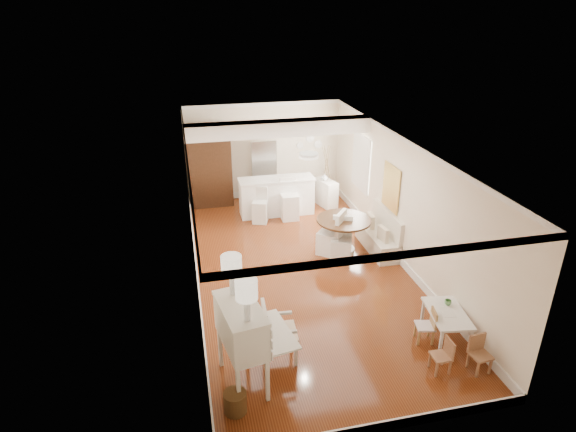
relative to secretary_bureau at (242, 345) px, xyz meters
name	(u,v)px	position (x,y,z in m)	size (l,w,h in m)	color
room	(300,179)	(1.74, 3.46, 1.28)	(9.00, 9.04, 2.82)	brown
secretary_bureau	(242,345)	(0.00, 0.00, 0.00)	(1.10, 1.12, 1.40)	white
gustavian_armchair	(280,332)	(0.66, 0.42, -0.19)	(0.59, 0.59, 1.03)	beige
wicker_basket	(235,402)	(-0.19, -0.55, -0.54)	(0.33, 0.33, 0.33)	#56391B
kids_table	(446,324)	(3.60, 0.33, -0.45)	(0.60, 1.00, 0.50)	silver
kids_chair_a	(441,356)	(3.07, -0.45, -0.40)	(0.29, 0.29, 0.60)	#986545
kids_chair_b	(425,325)	(3.19, 0.30, -0.39)	(0.30, 0.30, 0.63)	tan
kids_chair_c	(481,355)	(3.68, -0.58, -0.39)	(0.30, 0.30, 0.63)	#966544
banquette	(378,231)	(3.69, 3.63, -0.21)	(0.52, 1.60, 0.98)	silver
dining_table	(343,236)	(2.85, 3.68, -0.28)	(1.25, 1.25, 0.85)	#4A2C17
slip_chair_near	(342,239)	(2.74, 3.46, -0.22)	(0.45, 0.47, 0.96)	white
slip_chair_far	(331,232)	(2.56, 3.71, -0.16)	(0.51, 0.54, 1.08)	white
breakfast_counter	(277,196)	(1.80, 6.23, -0.19)	(2.05, 0.65, 1.03)	white
bar_stool_left	(260,206)	(1.26, 5.77, -0.23)	(0.38, 0.38, 0.95)	white
bar_stool_right	(289,200)	(2.06, 5.81, -0.14)	(0.45, 0.45, 1.12)	white
pantry_cabinet	(210,166)	(0.10, 7.31, 0.45)	(1.20, 0.60, 2.30)	#381E11
fridge	(276,170)	(2.00, 7.28, 0.20)	(0.75, 0.65, 1.80)	silver
sideboard	(326,193)	(3.29, 6.51, -0.32)	(0.35, 0.79, 0.75)	silver
pencil_cup	(448,302)	(3.72, 0.53, -0.15)	(0.12, 0.12, 0.09)	#64A560
branch_vase	(324,177)	(3.25, 6.55, 0.15)	(0.18, 0.18, 0.19)	silver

